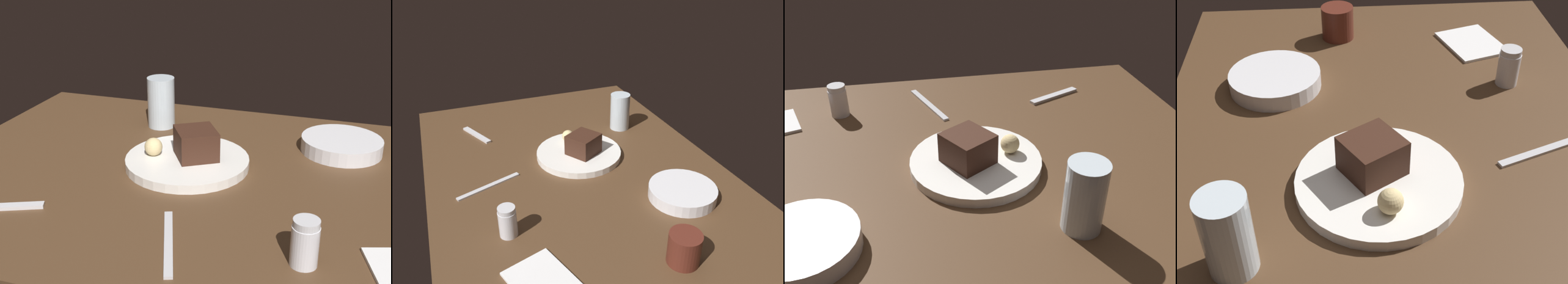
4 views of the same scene
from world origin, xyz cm
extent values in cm
cube|color=#4C331E|center=(0.00, 0.00, 1.50)|extent=(120.00, 84.00, 3.00)
cylinder|color=white|center=(-6.70, 3.78, 3.98)|extent=(26.24, 26.24, 1.96)
cube|color=#381E14|center=(-5.01, 4.66, 8.05)|extent=(11.34, 11.47, 6.19)
sphere|color=#DBC184|center=(-13.92, 2.76, 6.89)|extent=(3.86, 3.86, 3.86)
cylinder|color=silver|center=(21.52, -24.34, 6.31)|extent=(4.31, 4.31, 6.61)
cylinder|color=silver|center=(21.52, -24.34, 10.21)|extent=(4.10, 4.10, 1.20)
cylinder|color=silver|center=(-20.61, 24.49, 9.30)|extent=(6.76, 6.76, 12.60)
cylinder|color=silver|center=(23.86, 21.65, 4.64)|extent=(17.96, 17.96, 3.28)
cube|color=silver|center=(-32.79, -24.02, 3.35)|extent=(14.47, 7.64, 0.70)
cube|color=silver|center=(-0.36, -25.38, 3.25)|extent=(7.97, 18.28, 0.50)
camera|label=1|loc=(27.28, -95.03, 51.84)|focal=49.75mm
camera|label=2|loc=(96.97, -34.45, 67.17)|focal=37.32mm
camera|label=3|loc=(6.60, 76.26, 53.66)|focal=40.79mm
camera|label=4|loc=(-68.43, 9.66, 61.46)|focal=49.63mm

